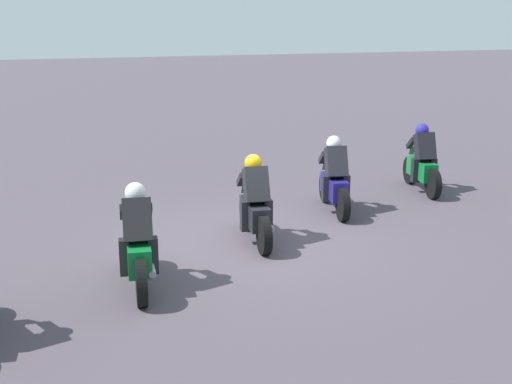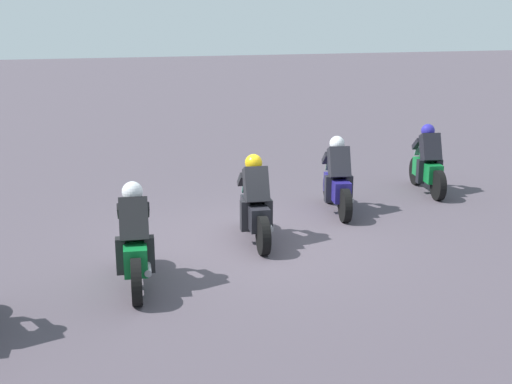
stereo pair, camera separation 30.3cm
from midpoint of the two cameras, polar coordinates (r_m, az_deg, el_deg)
ground_plane at (r=11.65m, az=0.34°, el=-4.20°), size 120.00×120.00×0.00m
rider_lane_a at (r=15.33m, az=14.94°, el=2.26°), size 2.01×0.67×1.51m
rider_lane_b at (r=13.39m, az=7.58°, el=0.91°), size 2.01×0.66×1.51m
rider_lane_c at (r=11.49m, az=0.68°, el=-1.22°), size 2.04×0.61×1.51m
rider_lane_d at (r=9.71m, az=-9.36°, el=-4.38°), size 2.03×0.61×1.51m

